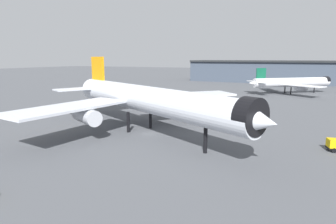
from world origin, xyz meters
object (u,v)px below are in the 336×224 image
airliner_far_taxiway (292,82)px  baggage_cart_trailing (65,108)px  airliner_near_gate (145,100)px  traffic_cone_near_nose (182,106)px  traffic_cone_wingtip (98,107)px

airliner_far_taxiway → baggage_cart_trailing: airliner_far_taxiway is taller
airliner_near_gate → baggage_cart_trailing: bearing=-173.0°
traffic_cone_near_nose → traffic_cone_wingtip: 30.75m
traffic_cone_near_nose → traffic_cone_wingtip: traffic_cone_near_nose is taller
traffic_cone_near_nose → traffic_cone_wingtip: size_ratio=1.07×
airliner_far_taxiway → traffic_cone_near_nose: 70.13m
airliner_far_taxiway → traffic_cone_near_nose: (-33.27, -61.49, -5.42)m
baggage_cart_trailing → traffic_cone_near_nose: (32.82, 25.27, -0.63)m
baggage_cart_trailing → traffic_cone_wingtip: baggage_cart_trailing is taller
traffic_cone_wingtip → traffic_cone_near_nose: bearing=32.5°
airliner_far_taxiway → traffic_cone_near_nose: size_ratio=59.84×
baggage_cart_trailing → traffic_cone_wingtip: size_ratio=4.32×
airliner_far_taxiway → traffic_cone_near_nose: airliner_far_taxiway is taller
traffic_cone_wingtip → baggage_cart_trailing: bearing=-128.3°
traffic_cone_near_nose → traffic_cone_wingtip: bearing=-147.5°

